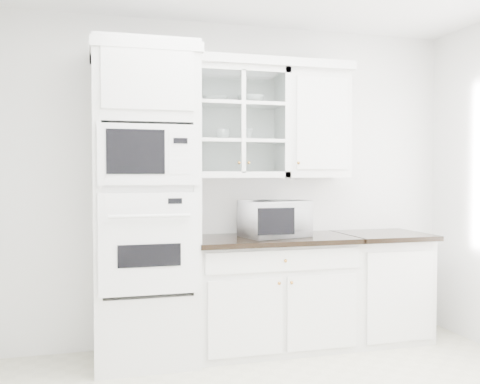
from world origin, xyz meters
name	(u,v)px	position (x,y,z in m)	size (l,w,h in m)	color
room_shell	(282,117)	(0.00, 0.43, 1.78)	(4.00, 3.50, 2.70)	white
oven_column	(145,204)	(-0.75, 1.42, 1.20)	(0.76, 0.68, 2.40)	white
base_cabinet_run	(272,292)	(0.28, 1.45, 0.46)	(1.32, 0.67, 0.92)	white
extra_base_cabinet	(381,285)	(1.28, 1.45, 0.46)	(0.72, 0.67, 0.92)	white
upper_cabinet_glass	(238,123)	(0.03, 1.58, 1.85)	(0.80, 0.33, 0.90)	white
upper_cabinet_solid	(314,125)	(0.71, 1.58, 1.85)	(0.55, 0.33, 0.90)	white
crown_molding	(226,62)	(-0.07, 1.56, 2.33)	(2.14, 0.38, 0.07)	white
countertop_microwave	(274,218)	(0.29, 1.43, 1.07)	(0.51, 0.42, 0.30)	white
bowl_a	(215,100)	(-0.16, 1.60, 2.04)	(0.20, 0.20, 0.05)	white
bowl_b	(251,100)	(0.14, 1.59, 2.04)	(0.22, 0.22, 0.07)	white
cup_a	(223,134)	(-0.10, 1.58, 1.75)	(0.11, 0.11, 0.09)	white
cup_b	(247,134)	(0.10, 1.58, 1.76)	(0.10, 0.10, 0.10)	white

